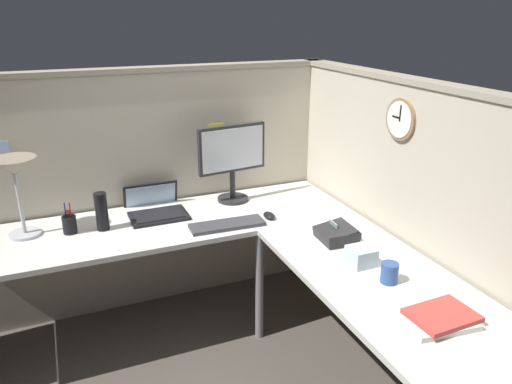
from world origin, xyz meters
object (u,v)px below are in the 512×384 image
Objects in this scene: monitor at (232,157)px; keyboard at (227,225)px; office_phone at (337,234)px; pen_cup at (70,224)px; coffee_mug at (389,273)px; laptop at (155,208)px; tissue_box at (361,256)px; thermos_flask at (102,212)px; wall_clock at (401,119)px; book_stack at (439,318)px; computer_mouse at (269,215)px; desk_lamp_dome at (14,173)px.

monitor is 0.50m from keyboard.
pen_cup is at bearing 153.29° from office_phone.
keyboard is 1.99× the size of office_phone.
coffee_mug is at bearing -40.64° from pen_cup.
monitor is 5.21× the size of coffee_mug.
laptop reaches higher than tissue_box.
keyboard is (0.34, -0.38, -0.01)m from laptop.
pen_cup is 0.19m from thermos_flask.
laptop is 1.73× the size of wall_clock.
office_phone is 0.98× the size of wall_clock.
monitor is 2.31× the size of office_phone.
office_phone reaches higher than book_stack.
wall_clock is (1.48, -0.66, 0.53)m from thermos_flask.
computer_mouse reaches higher than keyboard.
laptop is 0.51m from keyboard.
desk_lamp_dome reaches higher than book_stack.
computer_mouse is 0.87× the size of tissue_box.
office_phone is at bearing -25.11° from desk_lamp_dome.
computer_mouse is at bearing -12.24° from pen_cup.
pen_cup is 0.83× the size of office_phone.
thermos_flask is 1.02× the size of office_phone.
pen_cup is at bearing 131.82° from book_stack.
tissue_box is (-0.02, 0.19, -0.00)m from coffee_mug.
monitor reaches higher than book_stack.
book_stack is at bearing -63.11° from laptop.
laptop is 0.71m from computer_mouse.
monitor is 1.30m from coffee_mug.
pen_cup is 1.48m from office_phone.
coffee_mug is at bearing -82.85° from tissue_box.
monitor is at bearing 103.57° from coffee_mug.
laptop is at bearing 126.57° from tissue_box.
keyboard is 0.27m from computer_mouse.
computer_mouse is 0.96m from thermos_flask.
thermos_flask is 1.00× the size of wall_clock.
pen_cup is 1.88m from wall_clock.
thermos_flask is at bearing 128.23° from book_stack.
pen_cup reaches higher than keyboard.
keyboard is 4.13× the size of computer_mouse.
office_phone is at bearing 89.06° from book_stack.
thermos_flask is 1.31m from office_phone.
coffee_mug is (1.14, -1.10, -0.06)m from thermos_flask.
keyboard is 4.48× the size of coffee_mug.
thermos_flask is (-0.33, -0.15, 0.09)m from laptop.
computer_mouse is 0.47× the size of wall_clock.
office_phone is (0.48, -0.40, 0.03)m from keyboard.
computer_mouse is 1.14m from pen_cup.
coffee_mug is 0.44× the size of wall_clock.
office_phone is at bearing 89.35° from coffee_mug.
keyboard is (-0.17, -0.38, -0.28)m from monitor.
monitor is at bearing 9.70° from thermos_flask.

